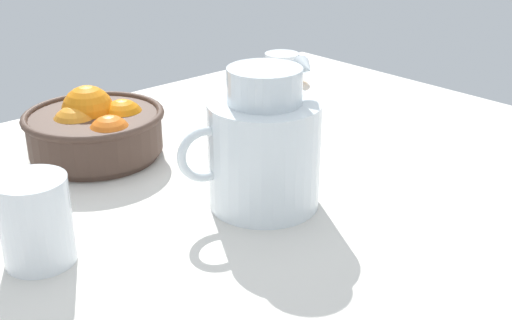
% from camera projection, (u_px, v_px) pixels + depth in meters
% --- Properties ---
extents(ground_plane, '(1.30, 1.06, 0.03)m').
position_uv_depth(ground_plane, '(254.00, 197.00, 0.97)').
color(ground_plane, silver).
extents(fruit_bowl, '(0.23, 0.23, 0.12)m').
position_uv_depth(fruit_bowl, '(96.00, 129.00, 1.06)').
color(fruit_bowl, '#473328').
rests_on(fruit_bowl, ground_plane).
extents(juice_pitcher, '(0.20, 0.16, 0.21)m').
position_uv_depth(juice_pitcher, '(264.00, 154.00, 0.89)').
color(juice_pitcher, white).
rests_on(juice_pitcher, ground_plane).
extents(juice_glass, '(0.09, 0.09, 0.11)m').
position_uv_depth(juice_glass, '(37.00, 227.00, 0.77)').
color(juice_glass, white).
rests_on(juice_glass, ground_plane).
extents(second_glass, '(0.07, 0.07, 0.09)m').
position_uv_depth(second_glass, '(282.00, 78.00, 1.36)').
color(second_glass, white).
rests_on(second_glass, ground_plane).
extents(loose_orange_0, '(0.06, 0.06, 0.06)m').
position_uv_depth(loose_orange_0, '(291.00, 67.00, 1.47)').
color(loose_orange_0, orange).
rests_on(loose_orange_0, ground_plane).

